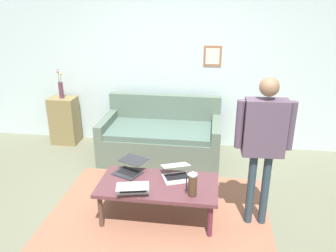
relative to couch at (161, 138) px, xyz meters
name	(u,v)px	position (x,y,z in m)	size (l,w,h in m)	color
ground_plane	(158,222)	(-0.21, 1.60, -0.30)	(7.68, 7.68, 0.00)	#6B6C55
area_rug	(157,221)	(-0.20, 1.59, -0.30)	(2.44, 2.11, 0.01)	#955E47
back_wall	(181,61)	(-0.21, -0.60, 1.05)	(7.04, 0.11, 2.70)	silver
couch	(161,138)	(0.00, 0.00, 0.00)	(1.73, 0.93, 0.88)	#57695A
coffee_table	(158,187)	(-0.20, 1.49, 0.07)	(1.27, 0.64, 0.41)	brown
laptop_left	(133,188)	(0.02, 1.68, 0.15)	(0.38, 0.37, 0.12)	silver
laptop_center	(130,168)	(0.16, 1.28, 0.16)	(0.40, 0.43, 0.13)	#28282D
laptop_right	(176,173)	(-0.38, 1.32, 0.16)	(0.39, 0.40, 0.16)	silver
french_press	(192,185)	(-0.58, 1.66, 0.23)	(0.11, 0.09, 0.27)	#4C3323
side_shelf	(65,120)	(1.66, -0.32, 0.08)	(0.42, 0.32, 0.77)	olive
flower_vase	(61,88)	(1.66, -0.32, 0.63)	(0.09, 0.07, 0.49)	#5C3046
person_standing	(264,135)	(-1.25, 1.44, 0.72)	(0.57, 0.20, 1.59)	#2D3D48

